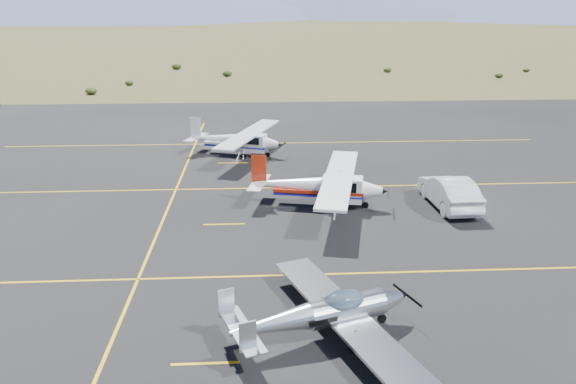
# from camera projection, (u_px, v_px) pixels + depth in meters

# --- Properties ---
(ground) EXTENTS (1600.00, 1600.00, 0.00)m
(ground) POSITION_uv_depth(u_px,v_px,m) (299.00, 301.00, 19.84)
(ground) COLOR #383D1C
(ground) RESTS_ON ground
(apron) EXTENTS (72.00, 72.00, 0.02)m
(apron) POSITION_uv_depth(u_px,v_px,m) (287.00, 227.00, 26.47)
(apron) COLOR black
(apron) RESTS_ON ground
(aircraft_low_wing) EXTENTS (6.05, 8.16, 1.79)m
(aircraft_low_wing) POSITION_uv_depth(u_px,v_px,m) (326.00, 313.00, 17.41)
(aircraft_low_wing) COLOR #B9BCC0
(aircraft_low_wing) RESTS_ON apron
(aircraft_cessna) EXTENTS (6.55, 10.27, 2.60)m
(aircraft_cessna) POSITION_uv_depth(u_px,v_px,m) (319.00, 185.00, 28.88)
(aircraft_cessna) COLOR white
(aircraft_cessna) RESTS_ON apron
(aircraft_plain) EXTENTS (6.82, 9.66, 2.48)m
(aircraft_plain) POSITION_uv_depth(u_px,v_px,m) (236.00, 139.00, 38.91)
(aircraft_plain) COLOR white
(aircraft_plain) RESTS_ON apron
(sedan) EXTENTS (1.94, 5.06, 1.64)m
(sedan) POSITION_uv_depth(u_px,v_px,m) (449.00, 192.00, 28.87)
(sedan) COLOR white
(sedan) RESTS_ON apron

